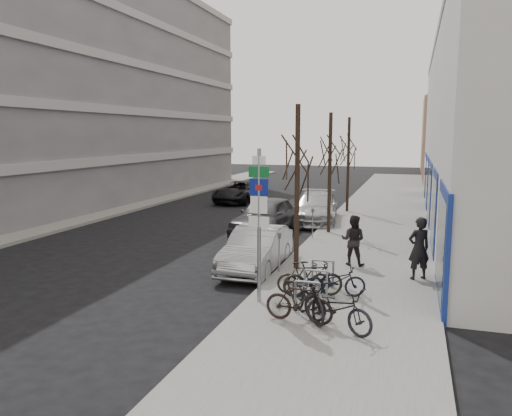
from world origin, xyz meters
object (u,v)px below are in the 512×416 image
Objects in this scene: bike_far_curb at (337,304)px; parked_car_back at (316,208)px; bike_mid_inner at (313,278)px; pedestrian_near at (419,248)px; tree_far at (349,142)px; bike_near_right at (299,301)px; highway_sign_pole at (259,216)px; lane_car at (240,192)px; meter_back at (333,203)px; bike_rack at (316,281)px; bike_near_left at (309,294)px; bike_mid_curb at (335,278)px; parked_car_mid at (266,216)px; pedestrian_far at (353,240)px; meter_front at (279,248)px; parked_car_front at (256,249)px; tree_near at (298,148)px; meter_mid at (312,220)px; bike_far_inner at (304,277)px; tree_mid at (330,144)px.

parked_car_back reaches higher than bike_far_curb.
bike_far_curb is at bearing -178.26° from bike_mid_inner.
tree_far is at bearing -102.60° from pedestrian_near.
tree_far is 18.01m from bike_near_right.
tree_far reaches higher than highway_sign_pole.
lane_car is (-8.66, 20.41, 0.05)m from bike_near_right.
bike_far_curb is (2.50, -15.29, -0.18)m from meter_back.
bike_near_left reaches higher than bike_rack.
tree_far is at bearing 94.32° from bike_rack.
pedestrian_near reaches higher than bike_mid_curb.
bike_mid_curb is 2.30m from bike_far_curb.
pedestrian_near reaches higher than parked_car_mid.
pedestrian_far is at bearing 67.06° from highway_sign_pole.
meter_front reaches higher than lane_car.
highway_sign_pole is at bearing 119.83° from bike_near_left.
parked_car_front is (-1.36, -13.07, -3.38)m from tree_far.
tree_near is 4.49m from bike_mid_inner.
bike_mid_curb is at bearing 38.73° from bike_far_curb.
tree_near is 7.34m from parked_car_mid.
parked_car_front is at bearing 88.38° from bike_near_left.
meter_front is 2.67m from bike_mid_inner.
highway_sign_pole is at bearing 100.24° from bike_mid_inner.
pedestrian_near reaches higher than meter_mid.
tree_far is 3.28× the size of bike_mid_inner.
lane_car is at bearing -51.07° from pedestrian_far.
tree_near reaches higher than meter_mid.
pedestrian_far is (0.94, 3.52, 0.41)m from bike_far_inner.
meter_back is (-1.65, 13.40, 0.26)m from bike_rack.
bike_near_right is at bearing 109.80° from bike_far_curb.
pedestrian_near is (4.28, -5.07, 0.20)m from meter_mid.
bike_mid_curb is at bearing -83.91° from tree_far.
meter_mid is 12.88m from lane_car.
bike_far_curb is at bearing -60.41° from lane_car.
pedestrian_near reaches higher than bike_mid_inner.
pedestrian_near is at bearing -1.01° from tree_near.
parked_car_back reaches higher than bike_far_inner.
bike_near_left is 1.13× the size of bike_mid_curb.
parked_car_mid is (-2.35, -4.54, -0.07)m from meter_back.
pedestrian_near reaches higher than pedestrian_far.
meter_back is (0.00, 5.50, 0.00)m from meter_mid.
tree_mid is at bearing 77.31° from parked_car_front.
tree_mid is at bearing 16.68° from parked_car_mid.
tree_near is 3.17× the size of pedestrian_far.
bike_mid_curb is at bearing -97.96° from bike_mid_inner.
meter_mid is 2.54m from parked_car_mid.
tree_near is 6.50m from tree_mid.
tree_mid is 3.28× the size of bike_mid_inner.
lane_car is at bearing 159.81° from tree_far.
tree_near is at bearing -90.04° from parked_car_back.
parked_car_front reaches higher than bike_rack.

